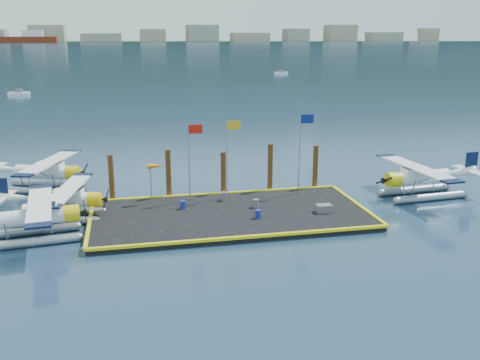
% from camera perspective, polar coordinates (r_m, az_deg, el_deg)
% --- Properties ---
extents(ground, '(4000.00, 4000.00, 0.00)m').
position_cam_1_polar(ground, '(39.50, -1.06, -4.06)').
color(ground, navy).
rests_on(ground, ground).
extents(dock, '(20.00, 10.00, 0.40)m').
position_cam_1_polar(dock, '(39.43, -1.06, -3.79)').
color(dock, black).
rests_on(dock, ground).
extents(dock_bumpers, '(20.25, 10.25, 0.18)m').
position_cam_1_polar(dock_bumpers, '(39.34, -1.06, -3.39)').
color(dock_bumpers, yellow).
rests_on(dock_bumpers, dock).
extents(far_backdrop, '(3050.00, 2050.00, 810.00)m').
position_cam_1_polar(far_backdrop, '(1791.21, -4.34, 15.17)').
color(far_backdrop, black).
rests_on(far_backdrop, ground).
extents(seaplane_a, '(8.48, 9.36, 3.31)m').
position_cam_1_polar(seaplane_a, '(37.34, -21.05, -3.95)').
color(seaplane_a, gray).
rests_on(seaplane_a, ground).
extents(seaplane_b, '(8.18, 8.92, 3.16)m').
position_cam_1_polar(seaplane_b, '(40.76, -18.24, -2.20)').
color(seaplane_b, gray).
rests_on(seaplane_b, ground).
extents(seaplane_c, '(9.13, 9.73, 3.49)m').
position_cam_1_polar(seaplane_c, '(48.71, -20.01, 0.62)').
color(seaplane_c, gray).
rests_on(seaplane_c, ground).
extents(seaplane_d, '(9.02, 9.95, 3.53)m').
position_cam_1_polar(seaplane_d, '(46.36, 18.60, 0.05)').
color(seaplane_d, gray).
rests_on(seaplane_d, ground).
extents(drum_0, '(0.43, 0.43, 0.61)m').
position_cam_1_polar(drum_0, '(40.42, -6.10, -2.64)').
color(drum_0, navy).
rests_on(drum_0, dock).
extents(drum_1, '(0.43, 0.43, 0.60)m').
position_cam_1_polar(drum_1, '(38.20, 1.94, -3.64)').
color(drum_1, navy).
rests_on(drum_1, dock).
extents(drum_2, '(0.46, 0.46, 0.64)m').
position_cam_1_polar(drum_2, '(40.47, 1.70, -2.51)').
color(drum_2, '#59585D').
rests_on(drum_2, dock).
extents(drum_5, '(0.48, 0.48, 0.67)m').
position_cam_1_polar(drum_5, '(42.18, -1.73, -1.74)').
color(drum_5, '#59585D').
rests_on(drum_5, dock).
extents(crate, '(1.14, 0.76, 0.57)m').
position_cam_1_polar(crate, '(39.92, 8.94, -3.01)').
color(crate, '#59585D').
rests_on(crate, dock).
extents(flagpole_red, '(1.14, 0.08, 6.00)m').
position_cam_1_polar(flagpole_red, '(41.59, -5.21, 3.16)').
color(flagpole_red, gray).
rests_on(flagpole_red, dock).
extents(flagpole_yellow, '(1.14, 0.08, 6.20)m').
position_cam_1_polar(flagpole_yellow, '(42.01, -1.15, 3.51)').
color(flagpole_yellow, gray).
rests_on(flagpole_yellow, dock).
extents(flagpole_blue, '(1.14, 0.08, 6.50)m').
position_cam_1_polar(flagpole_blue, '(43.49, 6.64, 4.05)').
color(flagpole_blue, gray).
rests_on(flagpole_blue, dock).
extents(windsock, '(1.40, 0.44, 3.12)m').
position_cam_1_polar(windsock, '(41.62, -8.91, 1.40)').
color(windsock, gray).
rests_on(windsock, dock).
extents(piling_0, '(0.44, 0.44, 4.00)m').
position_cam_1_polar(piling_0, '(43.44, -13.54, 0.07)').
color(piling_0, '#402112').
rests_on(piling_0, ground).
extents(piling_1, '(0.44, 0.44, 4.20)m').
position_cam_1_polar(piling_1, '(43.51, -7.63, 0.53)').
color(piling_1, '#402112').
rests_on(piling_1, ground).
extents(piling_2, '(0.44, 0.44, 3.80)m').
position_cam_1_polar(piling_2, '(44.11, -1.79, 0.59)').
color(piling_2, '#402112').
rests_on(piling_2, ground).
extents(piling_3, '(0.44, 0.44, 4.30)m').
position_cam_1_polar(piling_3, '(44.91, 3.24, 1.17)').
color(piling_3, '#402112').
rests_on(piling_3, ground).
extents(piling_4, '(0.44, 0.44, 4.00)m').
position_cam_1_polar(piling_4, '(46.14, 8.03, 1.24)').
color(piling_4, '#402112').
rests_on(piling_4, ground).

